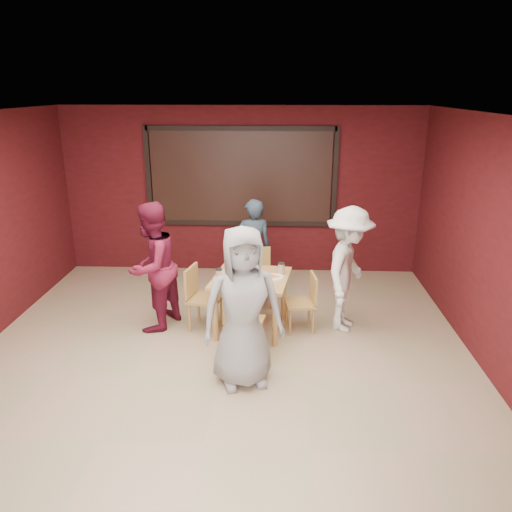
{
  "coord_description": "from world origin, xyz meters",
  "views": [
    {
      "loc": [
        0.64,
        -4.81,
        3.07
      ],
      "look_at": [
        0.36,
        1.18,
        1.04
      ],
      "focal_mm": 35.0,
      "sensor_mm": 36.0,
      "label": 1
    }
  ],
  "objects_px": {
    "chair_front": "(243,320)",
    "chair_right": "(305,299)",
    "dining_table": "(251,283)",
    "chair_left": "(200,294)",
    "diner_right": "(348,270)",
    "chair_back": "(258,273)",
    "diner_back": "(253,249)",
    "diner_front": "(243,308)",
    "diner_left": "(152,267)"
  },
  "relations": [
    {
      "from": "diner_back",
      "to": "chair_left",
      "type": "bearing_deg",
      "value": 43.68
    },
    {
      "from": "diner_back",
      "to": "diner_right",
      "type": "height_order",
      "value": "diner_right"
    },
    {
      "from": "dining_table",
      "to": "chair_back",
      "type": "bearing_deg",
      "value": 86.61
    },
    {
      "from": "chair_front",
      "to": "chair_back",
      "type": "xyz_separation_m",
      "value": [
        0.1,
        1.59,
        -0.02
      ]
    },
    {
      "from": "diner_left",
      "to": "diner_right",
      "type": "height_order",
      "value": "diner_left"
    },
    {
      "from": "dining_table",
      "to": "diner_front",
      "type": "xyz_separation_m",
      "value": [
        -0.01,
        -1.23,
        0.22
      ]
    },
    {
      "from": "chair_front",
      "to": "chair_right",
      "type": "height_order",
      "value": "chair_front"
    },
    {
      "from": "chair_left",
      "to": "chair_right",
      "type": "xyz_separation_m",
      "value": [
        1.39,
        -0.01,
        -0.04
      ]
    },
    {
      "from": "dining_table",
      "to": "chair_back",
      "type": "height_order",
      "value": "dining_table"
    },
    {
      "from": "dining_table",
      "to": "chair_left",
      "type": "bearing_deg",
      "value": 176.83
    },
    {
      "from": "chair_back",
      "to": "diner_front",
      "type": "bearing_deg",
      "value": -91.76
    },
    {
      "from": "dining_table",
      "to": "chair_right",
      "type": "distance_m",
      "value": 0.75
    },
    {
      "from": "diner_front",
      "to": "chair_front",
      "type": "bearing_deg",
      "value": 78.19
    },
    {
      "from": "chair_left",
      "to": "diner_back",
      "type": "relative_size",
      "value": 0.56
    },
    {
      "from": "dining_table",
      "to": "diner_left",
      "type": "relative_size",
      "value": 0.63
    },
    {
      "from": "diner_back",
      "to": "diner_right",
      "type": "distance_m",
      "value": 1.65
    },
    {
      "from": "dining_table",
      "to": "diner_back",
      "type": "relative_size",
      "value": 0.7
    },
    {
      "from": "chair_back",
      "to": "diner_left",
      "type": "distance_m",
      "value": 1.62
    },
    {
      "from": "chair_front",
      "to": "chair_right",
      "type": "bearing_deg",
      "value": 45.13
    },
    {
      "from": "chair_left",
      "to": "chair_right",
      "type": "distance_m",
      "value": 1.39
    },
    {
      "from": "diner_front",
      "to": "diner_back",
      "type": "distance_m",
      "value": 2.38
    },
    {
      "from": "diner_right",
      "to": "chair_back",
      "type": "bearing_deg",
      "value": 79.02
    },
    {
      "from": "dining_table",
      "to": "chair_right",
      "type": "height_order",
      "value": "dining_table"
    },
    {
      "from": "diner_left",
      "to": "dining_table",
      "type": "bearing_deg",
      "value": 110.11
    },
    {
      "from": "dining_table",
      "to": "diner_left",
      "type": "distance_m",
      "value": 1.3
    },
    {
      "from": "dining_table",
      "to": "diner_front",
      "type": "height_order",
      "value": "diner_front"
    },
    {
      "from": "chair_front",
      "to": "chair_left",
      "type": "relative_size",
      "value": 1.03
    },
    {
      "from": "chair_front",
      "to": "diner_back",
      "type": "height_order",
      "value": "diner_back"
    },
    {
      "from": "diner_front",
      "to": "diner_left",
      "type": "distance_m",
      "value": 1.8
    },
    {
      "from": "diner_back",
      "to": "dining_table",
      "type": "bearing_deg",
      "value": 75.65
    },
    {
      "from": "dining_table",
      "to": "chair_front",
      "type": "xyz_separation_m",
      "value": [
        -0.05,
        -0.73,
        -0.17
      ]
    },
    {
      "from": "diner_left",
      "to": "diner_right",
      "type": "xyz_separation_m",
      "value": [
        2.55,
        0.09,
        -0.03
      ]
    },
    {
      "from": "dining_table",
      "to": "chair_right",
      "type": "relative_size",
      "value": 1.39
    },
    {
      "from": "dining_table",
      "to": "chair_front",
      "type": "height_order",
      "value": "dining_table"
    },
    {
      "from": "diner_back",
      "to": "diner_right",
      "type": "bearing_deg",
      "value": 125.77
    },
    {
      "from": "dining_table",
      "to": "chair_back",
      "type": "relative_size",
      "value": 1.28
    },
    {
      "from": "diner_right",
      "to": "chair_right",
      "type": "bearing_deg",
      "value": 119.67
    },
    {
      "from": "dining_table",
      "to": "diner_front",
      "type": "relative_size",
      "value": 0.61
    },
    {
      "from": "chair_front",
      "to": "chair_back",
      "type": "bearing_deg",
      "value": 86.42
    },
    {
      "from": "chair_right",
      "to": "diner_left",
      "type": "distance_m",
      "value": 2.04
    },
    {
      "from": "diner_front",
      "to": "chair_left",
      "type": "bearing_deg",
      "value": 101.69
    },
    {
      "from": "chair_back",
      "to": "diner_right",
      "type": "xyz_separation_m",
      "value": [
        1.21,
        -0.74,
        0.35
      ]
    },
    {
      "from": "diner_left",
      "to": "diner_back",
      "type": "bearing_deg",
      "value": 152.82
    },
    {
      "from": "diner_front",
      "to": "diner_right",
      "type": "bearing_deg",
      "value": 30.87
    },
    {
      "from": "diner_front",
      "to": "diner_right",
      "type": "xyz_separation_m",
      "value": [
        1.27,
        1.35,
        -0.05
      ]
    },
    {
      "from": "dining_table",
      "to": "diner_back",
      "type": "height_order",
      "value": "diner_back"
    },
    {
      "from": "dining_table",
      "to": "diner_front",
      "type": "distance_m",
      "value": 1.25
    },
    {
      "from": "chair_left",
      "to": "diner_right",
      "type": "distance_m",
      "value": 1.97
    },
    {
      "from": "dining_table",
      "to": "diner_right",
      "type": "relative_size",
      "value": 0.65
    },
    {
      "from": "dining_table",
      "to": "diner_back",
      "type": "distance_m",
      "value": 1.14
    }
  ]
}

